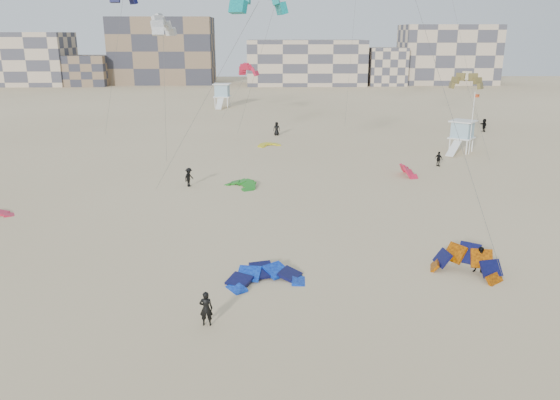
{
  "coord_description": "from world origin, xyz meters",
  "views": [
    {
      "loc": [
        -0.18,
        -25.33,
        13.67
      ],
      "look_at": [
        0.43,
        6.0,
        4.09
      ],
      "focal_mm": 35.0,
      "sensor_mm": 36.0,
      "label": 1
    }
  ],
  "objects_px": {
    "kite_ground_blue": "(266,282)",
    "kite_ground_orange": "(465,274)",
    "kitesurfer_main": "(206,309)",
    "lifeguard_tower_near": "(462,137)"
  },
  "relations": [
    {
      "from": "kite_ground_orange",
      "to": "lifeguard_tower_near",
      "type": "distance_m",
      "value": 36.51
    },
    {
      "from": "kite_ground_orange",
      "to": "kitesurfer_main",
      "type": "distance_m",
      "value": 15.77
    },
    {
      "from": "kite_ground_blue",
      "to": "kitesurfer_main",
      "type": "bearing_deg",
      "value": -136.25
    },
    {
      "from": "kite_ground_blue",
      "to": "kitesurfer_main",
      "type": "height_order",
      "value": "kitesurfer_main"
    },
    {
      "from": "kite_ground_blue",
      "to": "kite_ground_orange",
      "type": "bearing_deg",
      "value": -10.74
    },
    {
      "from": "kite_ground_orange",
      "to": "lifeguard_tower_near",
      "type": "bearing_deg",
      "value": 106.07
    },
    {
      "from": "lifeguard_tower_near",
      "to": "kitesurfer_main",
      "type": "bearing_deg",
      "value": -84.97
    },
    {
      "from": "kite_ground_orange",
      "to": "kitesurfer_main",
      "type": "xyz_separation_m",
      "value": [
        -14.69,
        -5.67,
        0.89
      ]
    },
    {
      "from": "kite_ground_blue",
      "to": "kite_ground_orange",
      "type": "xyz_separation_m",
      "value": [
        11.81,
        0.9,
        0.0
      ]
    },
    {
      "from": "kite_ground_orange",
      "to": "kitesurfer_main",
      "type": "bearing_deg",
      "value": -124.52
    }
  ]
}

